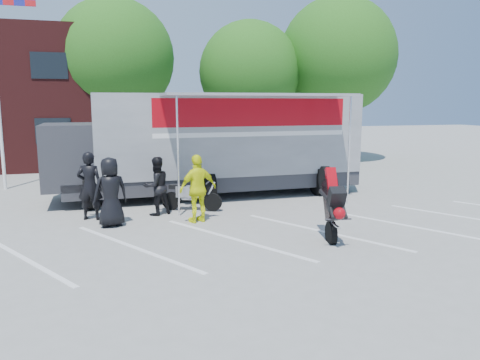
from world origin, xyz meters
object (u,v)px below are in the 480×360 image
tree_mid (250,72)px  stunt_bike_rider (324,236)px  spectator_leather_b (90,186)px  tree_right (338,56)px  tree_left (115,59)px  spectator_leather_c (156,186)px  spectator_hivis (198,189)px  spectator_leather_a (110,192)px  transporter_truck (215,195)px  flagpole (2,55)px  parked_motorcycle (192,211)px

tree_mid → stunt_bike_rider: bearing=-100.0°
spectator_leather_b → tree_right: bearing=-125.1°
tree_left → spectator_leather_c: 12.83m
spectator_leather_c → spectator_hivis: spectator_hivis is taller
tree_left → stunt_bike_rider: (4.47, -15.36, -5.57)m
tree_left → spectator_leather_a: bearing=-92.9°
stunt_bike_rider → tree_left: bearing=117.0°
tree_mid → transporter_truck: 10.56m
tree_right → spectator_leather_a: (-12.65, -11.40, -4.93)m
flagpole → spectator_leather_c: size_ratio=4.60×
flagpole → spectator_hivis: bearing=-50.1°
spectator_leather_a → spectator_leather_c: bearing=-157.7°
flagpole → parked_motorcycle: size_ratio=4.18×
tree_mid → parked_motorcycle: tree_mid is taller
spectator_leather_a → spectator_leather_b: 1.08m
spectator_leather_a → spectator_leather_c: spectator_leather_a is taller
transporter_truck → tree_left: bearing=107.0°
tree_mid → spectator_hivis: tree_mid is taller
tree_mid → stunt_bike_rider: tree_mid is taller
flagpole → stunt_bike_rider: 13.75m
spectator_leather_a → spectator_hivis: 2.35m
tree_left → parked_motorcycle: size_ratio=4.51×
tree_left → spectator_leather_c: bearing=-86.7°
stunt_bike_rider → spectator_leather_a: size_ratio=1.04×
tree_right → spectator_leather_c: 16.17m
transporter_truck → spectator_hivis: spectator_hivis is taller
stunt_bike_rider → spectator_leather_a: 5.75m
tree_right → parked_motorcycle: size_ratio=4.77×
tree_right → parked_motorcycle: tree_right is taller
spectator_hivis → flagpole: bearing=-67.7°
tree_mid → spectator_leather_b: size_ratio=3.92×
transporter_truck → spectator_leather_b: (-4.25, -2.52, 0.98)m
tree_mid → spectator_leather_c: size_ratio=4.42×
flagpole → spectator_hivis: size_ratio=4.21×
tree_right → parked_motorcycle: bearing=-135.1°
spectator_leather_a → tree_right: bearing=-152.1°
transporter_truck → parked_motorcycle: size_ratio=5.93×
flagpole → parked_motorcycle: 9.70m
spectator_hivis → transporter_truck: bearing=-127.9°
tree_left → stunt_bike_rider: tree_left is taller
transporter_truck → spectator_leather_b: 5.03m
transporter_truck → spectator_leather_a: (-3.70, -3.44, 0.94)m
transporter_truck → parked_motorcycle: (-1.27, -2.22, 0.00)m
stunt_bike_rider → tree_right: bearing=72.3°
flagpole → stunt_bike_rider: size_ratio=4.07×
parked_motorcycle → spectator_leather_c: 1.42m
spectator_leather_a → flagpole: bearing=-76.5°
transporter_truck → spectator_leather_a: bearing=-137.9°
spectator_leather_a → spectator_leather_c: 1.65m
flagpole → spectator_leather_b: flagpole is taller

